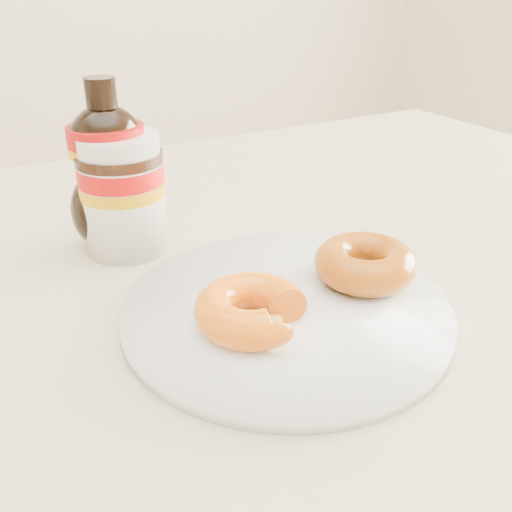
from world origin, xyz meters
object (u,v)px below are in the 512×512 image
plate (286,310)px  nutella_jar (123,190)px  syrup_bottle (110,166)px  donut_whole (365,263)px  dining_table (196,362)px  donut_bitten (251,309)px

plate → nutella_jar: bearing=110.7°
plate → syrup_bottle: (-0.08, 0.20, 0.08)m
plate → syrup_bottle: syrup_bottle is taller
plate → donut_whole: size_ratio=3.02×
syrup_bottle → nutella_jar: bearing=-64.6°
nutella_jar → syrup_bottle: 0.03m
dining_table → donut_whole: (0.13, -0.08, 0.11)m
plate → donut_bitten: bearing=-159.2°
plate → donut_whole: bearing=0.6°
dining_table → plate: bearing=-59.5°
plate → donut_whole: 0.09m
plate → nutella_jar: nutella_jar is taller
plate → dining_table: bearing=120.5°
dining_table → plate: (0.05, -0.08, 0.09)m
donut_bitten → donut_whole: size_ratio=0.98×
donut_whole → nutella_jar: bearing=129.1°
dining_table → syrup_bottle: bearing=103.8°
donut_bitten → nutella_jar: size_ratio=0.74×
dining_table → nutella_jar: nutella_jar is taller
dining_table → donut_bitten: 0.15m
dining_table → syrup_bottle: syrup_bottle is taller
donut_whole → syrup_bottle: syrup_bottle is taller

